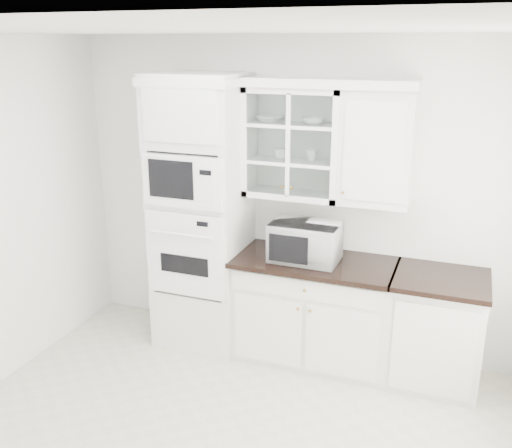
% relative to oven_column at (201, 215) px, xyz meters
% --- Properties ---
extents(room_shell, '(4.00, 3.50, 2.70)m').
position_rel_oven_column_xyz_m(room_shell, '(0.75, -0.99, 0.58)').
color(room_shell, white).
rests_on(room_shell, ground).
extents(oven_column, '(0.76, 0.68, 2.40)m').
position_rel_oven_column_xyz_m(oven_column, '(0.00, 0.00, 0.00)').
color(oven_column, silver).
rests_on(oven_column, ground).
extents(base_cabinet_run, '(1.32, 0.67, 0.92)m').
position_rel_oven_column_xyz_m(base_cabinet_run, '(1.03, 0.03, -0.74)').
color(base_cabinet_run, silver).
rests_on(base_cabinet_run, ground).
extents(extra_base_cabinet, '(0.72, 0.67, 0.92)m').
position_rel_oven_column_xyz_m(extra_base_cabinet, '(2.03, 0.03, -0.74)').
color(extra_base_cabinet, silver).
rests_on(extra_base_cabinet, ground).
extents(upper_cabinet_glass, '(0.80, 0.33, 0.90)m').
position_rel_oven_column_xyz_m(upper_cabinet_glass, '(0.78, 0.17, 0.65)').
color(upper_cabinet_glass, silver).
rests_on(upper_cabinet_glass, room_shell).
extents(upper_cabinet_solid, '(0.55, 0.33, 0.90)m').
position_rel_oven_column_xyz_m(upper_cabinet_solid, '(1.46, 0.17, 0.65)').
color(upper_cabinet_solid, silver).
rests_on(upper_cabinet_solid, room_shell).
extents(crown_molding, '(2.14, 0.38, 0.07)m').
position_rel_oven_column_xyz_m(crown_molding, '(0.68, 0.14, 1.14)').
color(crown_molding, white).
rests_on(crown_molding, room_shell).
extents(countertop_microwave, '(0.56, 0.46, 0.32)m').
position_rel_oven_column_xyz_m(countertop_microwave, '(0.95, -0.01, -0.12)').
color(countertop_microwave, white).
rests_on(countertop_microwave, base_cabinet_run).
extents(bowl_a, '(0.25, 0.25, 0.05)m').
position_rel_oven_column_xyz_m(bowl_a, '(0.57, 0.17, 0.84)').
color(bowl_a, white).
rests_on(bowl_a, upper_cabinet_glass).
extents(bowl_b, '(0.19, 0.19, 0.05)m').
position_rel_oven_column_xyz_m(bowl_b, '(0.93, 0.17, 0.84)').
color(bowl_b, white).
rests_on(bowl_b, upper_cabinet_glass).
extents(cup_a, '(0.11, 0.11, 0.09)m').
position_rel_oven_column_xyz_m(cup_a, '(0.66, 0.17, 0.55)').
color(cup_a, white).
rests_on(cup_a, upper_cabinet_glass).
extents(cup_b, '(0.11, 0.11, 0.09)m').
position_rel_oven_column_xyz_m(cup_b, '(0.93, 0.18, 0.56)').
color(cup_b, white).
rests_on(cup_b, upper_cabinet_glass).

